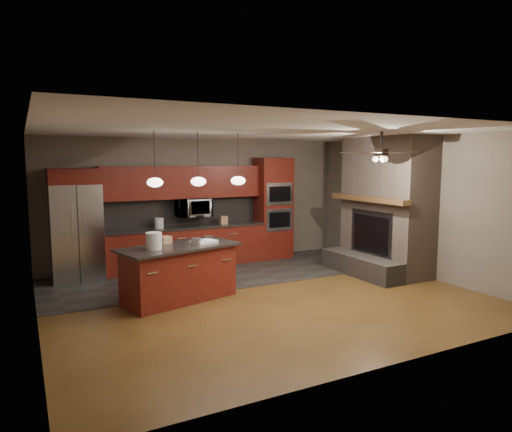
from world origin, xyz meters
TOP-DOWN VIEW (x-y plane):
  - ground at (0.00, 0.00)m, footprint 7.00×7.00m
  - ceiling at (0.00, 0.00)m, footprint 7.00×6.00m
  - back_wall at (0.00, 3.00)m, footprint 7.00×0.02m
  - right_wall at (3.50, 0.00)m, footprint 0.02×6.00m
  - left_wall at (-3.50, 0.00)m, footprint 0.02×6.00m
  - slate_tile_patch at (0.00, 1.80)m, footprint 7.00×2.40m
  - fireplace_column at (3.04, 0.40)m, footprint 1.30×2.10m
  - back_cabinetry at (-0.48, 2.74)m, footprint 3.59×0.64m
  - oven_tower at (1.70, 2.69)m, footprint 0.80×0.63m
  - microwave at (-0.27, 2.75)m, footprint 0.73×0.41m
  - refrigerator at (-2.70, 2.62)m, footprint 0.93×0.75m
  - kitchen_island at (-1.35, 0.46)m, footprint 2.12×1.36m
  - white_bucket at (-1.78, 0.35)m, footprint 0.32×0.32m
  - paint_can at (-1.05, 0.43)m, footprint 0.22×0.22m
  - paint_tray at (-0.88, 0.53)m, footprint 0.48×0.40m
  - cardboard_box at (-1.48, 0.78)m, footprint 0.23×0.20m
  - counter_bucket at (-1.06, 2.70)m, footprint 0.23×0.23m
  - counter_box at (0.40, 2.65)m, footprint 0.17×0.13m
  - pendant_left at (-1.65, 0.70)m, footprint 0.26×0.26m
  - pendant_center at (-0.90, 0.70)m, footprint 0.26×0.26m
  - pendant_right at (-0.15, 0.70)m, footprint 0.26×0.26m
  - ceiling_fan at (1.80, -0.80)m, footprint 1.27×1.33m

SIDE VIEW (x-z plane):
  - ground at x=0.00m, z-range 0.00..0.00m
  - slate_tile_patch at x=0.00m, z-range 0.00..0.01m
  - kitchen_island at x=-1.35m, z-range 0.01..0.93m
  - back_cabinetry at x=-0.48m, z-range -0.21..1.99m
  - paint_tray at x=-0.88m, z-range 0.92..0.96m
  - paint_can at x=-1.05m, z-range 0.92..1.03m
  - cardboard_box at x=-1.48m, z-range 0.92..1.04m
  - counter_box at x=0.40m, z-range 0.90..1.08m
  - counter_bucket at x=-1.06m, z-range 0.90..1.12m
  - white_bucket at x=-1.78m, z-range 0.92..1.19m
  - refrigerator at x=-2.70m, z-range 0.00..2.17m
  - oven_tower at x=1.70m, z-range 0.00..2.38m
  - fireplace_column at x=3.04m, z-range -0.10..2.70m
  - microwave at x=-0.27m, z-range 1.05..1.55m
  - back_wall at x=0.00m, z-range 0.00..2.80m
  - right_wall at x=3.50m, z-range 0.00..2.80m
  - left_wall at x=-3.50m, z-range 0.00..2.80m
  - pendant_left at x=-1.65m, z-range 1.51..2.42m
  - pendant_center at x=-0.90m, z-range 1.51..2.42m
  - pendant_right at x=-0.15m, z-range 1.51..2.42m
  - ceiling_fan at x=1.80m, z-range 2.25..2.66m
  - ceiling at x=0.00m, z-range 2.79..2.81m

